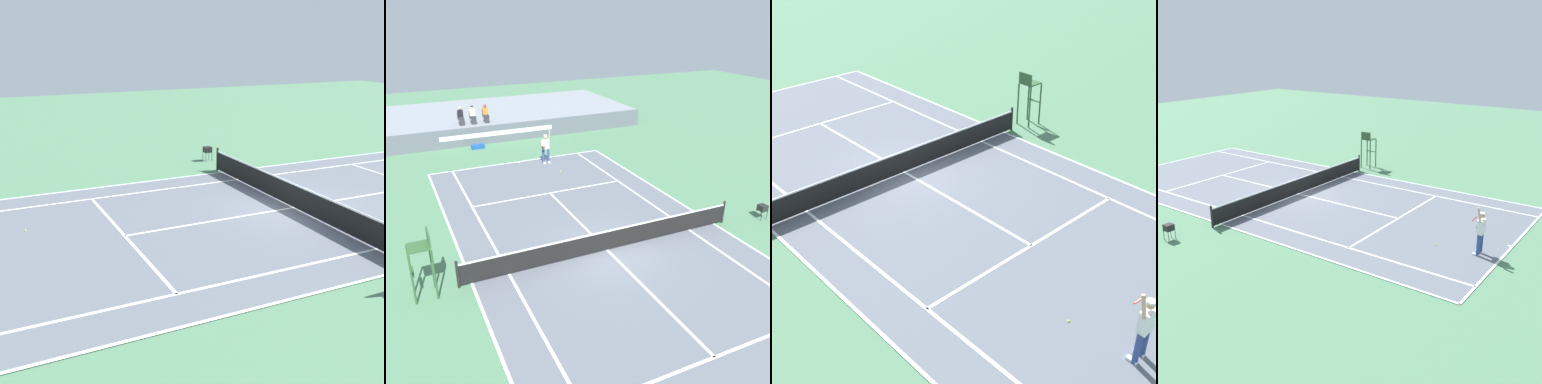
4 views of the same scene
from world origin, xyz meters
The scene contains 7 objects.
ground_plane centered at (0.00, 0.00, 0.00)m, with size 80.00×80.00×0.00m, color #4C7A56.
court centered at (0.00, 0.00, 0.01)m, with size 11.08×23.88×0.03m.
net centered at (0.00, 0.00, 0.52)m, with size 11.98×0.10×1.07m.
tennis_player centered at (1.53, 11.00, 0.99)m, with size 0.76×0.63×2.08m.
tennis_ball centered at (1.76, 9.17, 0.03)m, with size 0.07×0.07×0.07m, color #D1E533.
umpire_chair centered at (-6.99, 0.00, 1.56)m, with size 0.77×0.77×2.44m.
ball_hopper centered at (7.87, -0.45, 0.57)m, with size 0.36×0.36×0.70m.
Camera 4 is at (18.58, 16.83, 8.37)m, focal length 44.10 mm.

